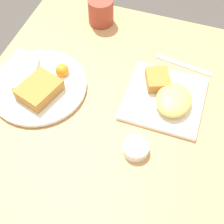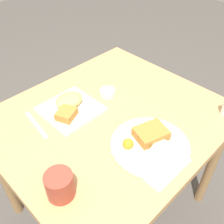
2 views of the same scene
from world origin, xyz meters
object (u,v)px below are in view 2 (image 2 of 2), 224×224
Objects in this scene: sauce_ramekin at (108,92)px; butter_knife at (36,125)px; plate_square_near at (70,106)px; coffee_mug at (60,185)px; plate_oval_far at (150,143)px.

butter_knife is at bearing -9.95° from sauce_ramekin.
butter_knife is at bearing -7.95° from plate_square_near.
coffee_mug is (0.29, 0.32, 0.03)m from plate_square_near.
plate_square_near is at bearing -77.87° from plate_oval_far.
plate_oval_far is at bearing 102.13° from plate_square_near.
plate_oval_far is 0.38m from sauce_ramekin.
plate_square_near reaches higher than plate_oval_far.
plate_square_near is 0.21m from sauce_ramekin.
coffee_mug is (0.12, 0.35, 0.05)m from butter_knife.
coffee_mug is at bearing 48.28° from plate_square_near.
plate_square_near is 0.78× the size of plate_oval_far.
coffee_mug is (0.37, -0.08, 0.03)m from plate_oval_far.
sauce_ramekin is 0.56m from coffee_mug.
sauce_ramekin reaches higher than butter_knife.
plate_square_near is 2.44× the size of coffee_mug.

